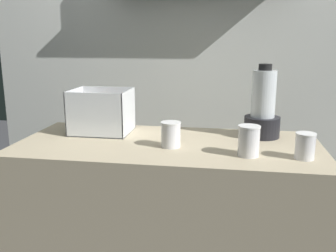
# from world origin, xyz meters

# --- Properties ---
(counter) EXTENTS (1.40, 0.64, 0.90)m
(counter) POSITION_xyz_m (0.00, 0.00, 0.45)
(counter) COLOR tan
(counter) RESTS_ON ground_plane
(back_wall_unit) EXTENTS (2.60, 0.24, 2.50)m
(back_wall_unit) POSITION_xyz_m (0.00, 0.77, 1.27)
(back_wall_unit) COLOR silver
(back_wall_unit) RESTS_ON ground_plane
(carrot_display_bin) EXTENTS (0.29, 0.24, 0.22)m
(carrot_display_bin) POSITION_xyz_m (-0.36, 0.14, 0.97)
(carrot_display_bin) COLOR white
(carrot_display_bin) RESTS_ON counter
(blender_pitcher) EXTENTS (0.17, 0.17, 0.36)m
(blender_pitcher) POSITION_xyz_m (0.44, 0.19, 1.03)
(blender_pitcher) COLOR black
(blender_pitcher) RESTS_ON counter
(juice_cup_orange_far_left) EXTENTS (0.09, 0.09, 0.11)m
(juice_cup_orange_far_left) POSITION_xyz_m (0.02, -0.06, 0.95)
(juice_cup_orange_far_left) COLOR white
(juice_cup_orange_far_left) RESTS_ON counter
(juice_cup_orange_left) EXTENTS (0.09, 0.09, 0.13)m
(juice_cup_orange_left) POSITION_xyz_m (0.36, -0.14, 0.96)
(juice_cup_orange_left) COLOR white
(juice_cup_orange_left) RESTS_ON counter
(juice_cup_pomegranate_middle) EXTENTS (0.08, 0.08, 0.11)m
(juice_cup_pomegranate_middle) POSITION_xyz_m (0.58, -0.14, 0.95)
(juice_cup_pomegranate_middle) COLOR white
(juice_cup_pomegranate_middle) RESTS_ON counter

